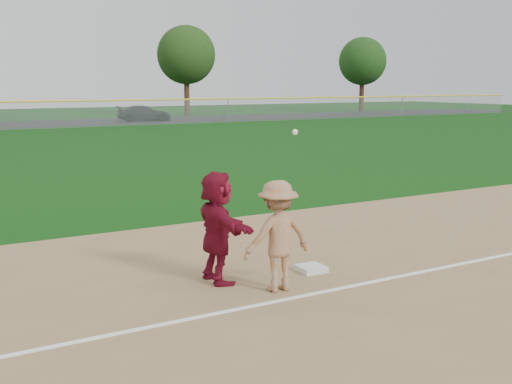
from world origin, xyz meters
TOP-DOWN VIEW (x-y plane):
  - ground at (0.00, 0.00)m, footprint 160.00×160.00m
  - foul_line at (0.00, -0.80)m, footprint 60.00×0.10m
  - first_base at (0.39, 0.23)m, footprint 0.48×0.48m
  - base_runner at (-1.30, 0.56)m, footprint 0.66×1.78m
  - car_right at (14.38, 45.20)m, footprint 4.98×2.81m
  - first_base_play at (-0.68, -0.33)m, footprint 1.18×0.71m
  - tree_3 at (22.00, 52.80)m, footprint 6.00×6.00m
  - tree_4 at (44.00, 51.20)m, footprint 5.60×5.60m

SIDE VIEW (x-z plane):
  - ground at x=0.00m, z-range 0.00..0.00m
  - foul_line at x=0.00m, z-range 0.02..0.03m
  - first_base at x=0.39m, z-range 0.02..0.12m
  - car_right at x=14.38m, z-range 0.01..1.37m
  - first_base_play at x=-0.68m, z-range -0.37..2.21m
  - base_runner at x=-1.30m, z-range 0.02..1.90m
  - tree_4 at x=44.00m, z-range 1.51..10.18m
  - tree_3 at x=22.00m, z-range 1.57..10.76m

